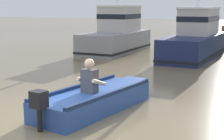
% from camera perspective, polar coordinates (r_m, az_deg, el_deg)
% --- Properties ---
extents(ground_plane, '(120.00, 120.00, 0.00)m').
position_cam_1_polar(ground_plane, '(7.15, -11.75, -8.46)').
color(ground_plane, '#7A6B4C').
extents(rowboat_with_person, '(1.80, 3.70, 1.19)m').
position_cam_1_polar(rowboat_with_person, '(7.77, -2.72, -4.77)').
color(rowboat_with_person, '#2D519E').
rests_on(rowboat_with_person, ground).
extents(moored_boat_grey, '(2.42, 5.25, 4.80)m').
position_cam_1_polar(moored_boat_grey, '(17.80, 0.83, 5.92)').
color(moored_boat_grey, gray).
rests_on(moored_boat_grey, ground).
extents(moored_boat_navy, '(2.46, 6.16, 4.42)m').
position_cam_1_polar(moored_boat_navy, '(16.33, 13.82, 5.10)').
color(moored_boat_navy, '#19234C').
rests_on(moored_boat_navy, ground).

